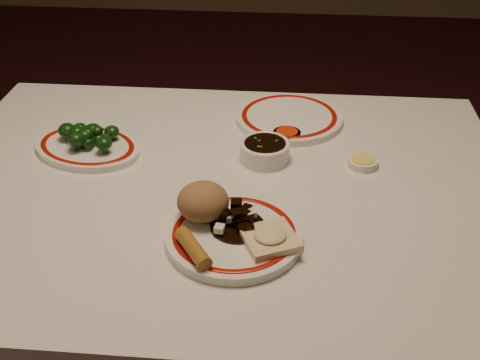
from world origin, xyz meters
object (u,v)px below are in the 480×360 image
object	(u,v)px
fried_wonton	(270,237)
stirfry_heap	(238,220)
spring_roll	(193,248)
dining_table	(218,220)
main_plate	(234,236)
rice_mound	(203,201)
soy_bowl	(265,151)
broccoli_plate	(88,147)
broccoli_pile	(84,135)

from	to	relation	value
fried_wonton	stirfry_heap	bearing A→B (deg)	144.31
spring_roll	stirfry_heap	bearing A→B (deg)	18.00
dining_table	main_plate	distance (m)	0.21
rice_mound	soy_bowl	world-z (taller)	rice_mound
rice_mound	stirfry_heap	bearing A→B (deg)	-17.71
spring_roll	dining_table	bearing A→B (deg)	54.23
stirfry_heap	rice_mound	bearing A→B (deg)	162.29
main_plate	spring_roll	bearing A→B (deg)	-133.62
dining_table	broccoli_plate	size ratio (longest dim) A/B	4.11
rice_mound	fried_wonton	world-z (taller)	rice_mound
fried_wonton	stirfry_heap	size ratio (longest dim) A/B	1.16
dining_table	stirfry_heap	bearing A→B (deg)	-69.91
main_plate	fried_wonton	bearing A→B (deg)	-18.73
dining_table	stirfry_heap	xyz separation A→B (m)	(0.06, -0.16, 0.12)
spring_roll	fried_wonton	size ratio (longest dim) A/B	0.82
main_plate	broccoli_plate	distance (m)	0.45
spring_roll	fried_wonton	bearing A→B (deg)	-14.39
rice_mound	main_plate	bearing A→B (deg)	-34.43
stirfry_heap	broccoli_pile	bearing A→B (deg)	143.85
fried_wonton	stirfry_heap	distance (m)	0.07
main_plate	rice_mound	xyz separation A→B (m)	(-0.06, 0.04, 0.04)
main_plate	broccoli_plate	xyz separation A→B (m)	(-0.35, 0.28, -0.00)
spring_roll	fried_wonton	world-z (taller)	spring_roll
dining_table	rice_mound	xyz separation A→B (m)	(-0.01, -0.14, 0.14)
broccoli_plate	dining_table	bearing A→B (deg)	-19.62
broccoli_plate	rice_mound	bearing A→B (deg)	-39.82
broccoli_plate	broccoli_pile	bearing A→B (deg)	-157.30
stirfry_heap	broccoli_pile	size ratio (longest dim) A/B	0.74
rice_mound	broccoli_pile	xyz separation A→B (m)	(-0.30, 0.24, -0.01)
rice_mound	broccoli_plate	world-z (taller)	rice_mound
broccoli_plate	stirfry_heap	bearing A→B (deg)	-36.47
broccoli_plate	main_plate	bearing A→B (deg)	-38.96
fried_wonton	broccoli_plate	xyz separation A→B (m)	(-0.42, 0.31, -0.02)
broccoli_pile	dining_table	bearing A→B (deg)	-19.27
dining_table	soy_bowl	size ratio (longest dim) A/B	11.30
rice_mound	fried_wonton	bearing A→B (deg)	-26.85
dining_table	soy_bowl	xyz separation A→B (m)	(0.09, 0.10, 0.11)
broccoli_plate	spring_roll	bearing A→B (deg)	-50.31
main_plate	stirfry_heap	world-z (taller)	stirfry_heap
dining_table	rice_mound	size ratio (longest dim) A/B	12.74
broccoli_plate	broccoli_pile	size ratio (longest dim) A/B	2.16
dining_table	broccoli_plate	world-z (taller)	broccoli_plate
fried_wonton	broccoli_pile	xyz separation A→B (m)	(-0.42, 0.31, 0.01)
fried_wonton	soy_bowl	world-z (taller)	same
soy_bowl	dining_table	bearing A→B (deg)	-131.14
rice_mound	broccoli_pile	world-z (taller)	rice_mound
main_plate	spring_roll	xyz separation A→B (m)	(-0.06, -0.07, 0.02)
main_plate	stirfry_heap	bearing A→B (deg)	73.10
dining_table	broccoli_pile	xyz separation A→B (m)	(-0.30, 0.11, 0.13)
fried_wonton	broccoli_pile	size ratio (longest dim) A/B	0.86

